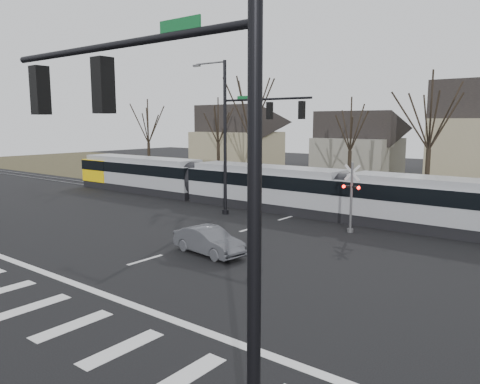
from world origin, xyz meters
The scene contains 14 objects.
ground centered at (0.00, 0.00, 0.00)m, with size 140.00×140.00×0.00m, color black.
grass_verge centered at (0.00, 32.00, 0.01)m, with size 140.00×28.00×0.01m, color #38331E.
crosswalk centered at (0.00, -4.00, 0.01)m, with size 27.00×2.60×0.01m.
stop_line centered at (0.00, -1.80, 0.01)m, with size 28.00×0.35×0.01m, color silver.
lane_dashes centered at (0.00, 16.00, 0.01)m, with size 0.18×30.00×0.01m.
rail_pair centered at (0.00, 15.80, 0.03)m, with size 90.00×1.52×0.06m.
tram centered at (-3.27, 16.00, 1.68)m, with size 40.67×3.02×3.08m.
sedan centered at (1.64, 4.51, 0.64)m, with size 4.05×1.88×1.29m, color #4A4C51.
signal_pole_near_right centered at (10.11, -6.00, 5.17)m, with size 6.72×0.44×8.00m.
signal_pole_far centered at (-2.41, 12.50, 5.70)m, with size 9.28×0.44×10.20m.
rail_crossing_signal centered at (5.00, 12.79, 1.89)m, with size 1.08×0.36×4.00m.
tree_row centered at (2.00, 26.00, 5.00)m, with size 59.20×7.20×10.00m.
house_a centered at (-20.00, 34.00, 4.46)m, with size 9.72×8.64×8.60m.
house_b centered at (-5.00, 36.00, 3.97)m, with size 8.64×7.56×7.65m.
Camera 1 is at (16.06, -11.55, 6.22)m, focal length 35.00 mm.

